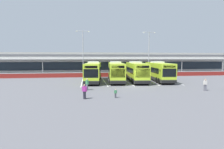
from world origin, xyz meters
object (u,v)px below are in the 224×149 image
(lamp_post_centre, at_px, (149,51))
(coach_bus_leftmost, at_px, (93,72))
(coach_bus_left_centre, at_px, (116,72))
(coach_bus_right_centre, at_px, (158,72))
(pedestrian_in_dark_coat, at_px, (85,91))
(lamp_post_west, at_px, (83,50))
(pedestrian_near_bin, at_px, (205,84))
(coach_bus_centre, at_px, (136,72))
(pedestrian_with_handbag, at_px, (87,84))
(pedestrian_child, at_px, (116,93))

(lamp_post_centre, bearing_deg, coach_bus_leftmost, -145.56)
(coach_bus_left_centre, distance_m, coach_bus_right_centre, 8.47)
(pedestrian_in_dark_coat, relative_size, lamp_post_west, 0.15)
(pedestrian_in_dark_coat, bearing_deg, coach_bus_left_centre, 68.86)
(coach_bus_leftmost, distance_m, pedestrian_near_bin, 18.99)
(coach_bus_centre, height_order, lamp_post_centre, lamp_post_centre)
(pedestrian_with_handbag, bearing_deg, pedestrian_in_dark_coat, -92.35)
(coach_bus_centre, xyz_separation_m, coach_bus_right_centre, (4.53, 0.11, 0.00))
(coach_bus_right_centre, height_order, lamp_post_west, lamp_post_west)
(coach_bus_left_centre, xyz_separation_m, pedestrian_with_handbag, (-5.44, -9.16, -0.93))
(lamp_post_west, xyz_separation_m, lamp_post_centre, (16.31, -0.09, 0.00))
(pedestrian_near_bin, bearing_deg, coach_bus_centre, 120.70)
(coach_bus_centre, height_order, lamp_post_west, lamp_post_west)
(pedestrian_with_handbag, distance_m, pedestrian_in_dark_coat, 5.50)
(coach_bus_centre, height_order, pedestrian_near_bin, coach_bus_centre)
(pedestrian_with_handbag, xyz_separation_m, lamp_post_centre, (15.30, 18.92, 5.43))
(coach_bus_right_centre, relative_size, lamp_post_centre, 1.12)
(coach_bus_centre, height_order, pedestrian_child, coach_bus_centre)
(pedestrian_with_handbag, height_order, lamp_post_west, lamp_post_west)
(pedestrian_near_bin, bearing_deg, pedestrian_with_handbag, 171.10)
(pedestrian_in_dark_coat, relative_size, pedestrian_child, 1.61)
(coach_bus_left_centre, xyz_separation_m, lamp_post_west, (-6.45, 9.86, 4.50))
(coach_bus_leftmost, bearing_deg, pedestrian_near_bin, -38.24)
(pedestrian_near_bin, distance_m, lamp_post_west, 28.00)
(pedestrian_child, bearing_deg, pedestrian_in_dark_coat, -177.59)
(coach_bus_leftmost, height_order, coach_bus_right_centre, same)
(pedestrian_near_bin, relative_size, lamp_post_west, 0.15)
(pedestrian_near_bin, bearing_deg, coach_bus_right_centre, 100.73)
(coach_bus_leftmost, xyz_separation_m, lamp_post_centre, (14.15, 9.70, 4.50))
(coach_bus_leftmost, distance_m, lamp_post_centre, 17.73)
(pedestrian_child, relative_size, lamp_post_west, 0.09)
(lamp_post_west, distance_m, lamp_post_centre, 16.31)
(pedestrian_child, bearing_deg, pedestrian_near_bin, 12.45)
(coach_bus_right_centre, xyz_separation_m, lamp_post_centre, (1.40, 10.07, 4.50))
(coach_bus_centre, height_order, pedestrian_with_handbag, coach_bus_centre)
(lamp_post_west, bearing_deg, pedestrian_in_dark_coat, -88.17)
(coach_bus_right_centre, height_order, pedestrian_near_bin, coach_bus_right_centre)
(pedestrian_with_handbag, xyz_separation_m, lamp_post_west, (-1.01, 19.01, 5.43))
(lamp_post_centre, bearing_deg, pedestrian_with_handbag, -128.96)
(pedestrian_with_handbag, bearing_deg, pedestrian_near_bin, -8.90)
(coach_bus_left_centre, height_order, pedestrian_in_dark_coat, coach_bus_left_centre)
(coach_bus_leftmost, distance_m, pedestrian_child, 14.77)
(coach_bus_left_centre, xyz_separation_m, pedestrian_in_dark_coat, (-5.67, -14.65, -0.91))
(pedestrian_near_bin, height_order, lamp_post_west, lamp_post_west)
(coach_bus_right_centre, distance_m, pedestrian_in_dark_coat, 20.16)
(pedestrian_in_dark_coat, bearing_deg, coach_bus_leftmost, 84.64)
(coach_bus_left_centre, relative_size, coach_bus_right_centre, 1.00)
(coach_bus_right_centre, bearing_deg, coach_bus_centre, -178.62)
(pedestrian_child, xyz_separation_m, lamp_post_centre, (12.09, 24.28, 5.75))
(pedestrian_child, xyz_separation_m, pedestrian_near_bin, (12.84, 2.84, 0.33))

